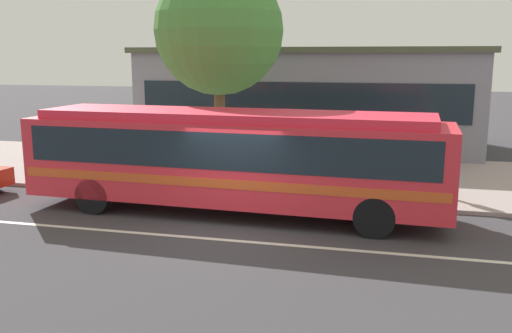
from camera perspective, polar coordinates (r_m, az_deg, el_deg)
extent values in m
plane|color=#3C393E|center=(14.19, -2.56, -6.41)|extent=(120.00, 120.00, 0.00)
cube|color=#A2918E|center=(20.60, 2.83, -0.67)|extent=(60.00, 8.00, 0.12)
cube|color=silver|center=(13.46, -3.53, -7.39)|extent=(56.00, 0.16, 0.01)
cube|color=red|center=(15.30, -2.36, 0.69)|extent=(11.55, 2.89, 2.15)
cube|color=red|center=(15.13, -2.39, 5.14)|extent=(10.62, 2.56, 0.24)
cube|color=#19232D|center=(15.23, -2.37, 2.28)|extent=(10.86, 2.89, 0.95)
cube|color=#D54F22|center=(15.38, -2.35, -0.73)|extent=(11.32, 2.91, 0.24)
cube|color=#19232D|center=(14.50, 19.48, 1.19)|extent=(0.20, 2.19, 1.03)
cylinder|color=black|center=(15.86, 12.48, -2.90)|extent=(1.01, 0.32, 1.00)
cylinder|color=black|center=(13.73, 11.87, -5.06)|extent=(1.01, 0.32, 1.00)
cylinder|color=black|center=(17.93, -12.41, -1.27)|extent=(1.01, 0.32, 1.00)
cylinder|color=black|center=(16.09, -16.12, -2.88)|extent=(1.01, 0.32, 1.00)
cylinder|color=#252947|center=(17.45, -3.83, -1.14)|extent=(0.14, 0.14, 0.90)
cylinder|color=#252947|center=(17.46, -4.36, -1.14)|extent=(0.14, 0.14, 0.90)
cylinder|color=gold|center=(17.31, -4.13, 1.30)|extent=(0.41, 0.41, 0.61)
sphere|color=tan|center=(17.24, -4.15, 2.67)|extent=(0.22, 0.22, 0.22)
cylinder|color=#3B2E2C|center=(17.66, 18.96, -1.65)|extent=(0.14, 0.14, 0.86)
cylinder|color=#3B2E2C|center=(17.74, 18.52, -1.56)|extent=(0.14, 0.14, 0.86)
cylinder|color=green|center=(17.57, 18.88, 0.66)|extent=(0.47, 0.47, 0.57)
sphere|color=#DAAA90|center=(17.50, 18.96, 1.95)|extent=(0.23, 0.23, 0.23)
cylinder|color=gray|center=(16.46, 16.41, 0.39)|extent=(0.08, 0.08, 2.43)
cube|color=yellow|center=(16.31, 16.61, 3.89)|extent=(0.06, 0.44, 0.56)
cylinder|color=brown|center=(19.81, -3.66, 4.10)|extent=(0.39, 0.39, 3.46)
sphere|color=#488D3E|center=(19.68, -3.78, 13.60)|extent=(4.39, 4.39, 4.39)
cube|color=gray|center=(27.05, 5.57, 6.69)|extent=(14.87, 7.20, 4.38)
cube|color=#19232D|center=(23.47, 4.26, 6.57)|extent=(13.68, 0.04, 1.58)
cube|color=#474C3A|center=(26.97, 5.66, 11.59)|extent=(15.27, 7.60, 0.24)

